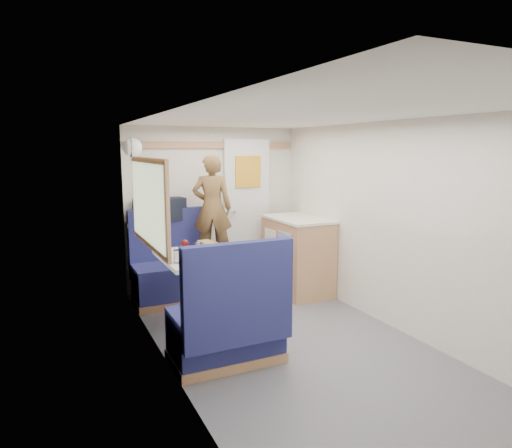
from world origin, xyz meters
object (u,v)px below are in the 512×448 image
person (212,208)px  pepper_grinder (189,253)px  duffel_bag (160,210)px  salt_grinder (188,252)px  dome_light (132,147)px  beer_glass (215,249)px  dinette_table (195,271)px  galley_counter (297,255)px  bench_near (228,329)px  bread_loaf (207,246)px  cheese_block (197,255)px  wine_glass (185,244)px  tumbler_left (177,256)px  bench_far (172,276)px  tumbler_right (200,248)px  orange_fruit (219,253)px  tray (201,257)px

person → pepper_grinder: person is taller
duffel_bag → salt_grinder: 1.15m
dome_light → beer_glass: size_ratio=2.14×
dinette_table → galley_counter: size_ratio=1.00×
beer_glass → person: bearing=71.8°
bench_near → bread_loaf: 1.14m
salt_grinder → bread_loaf: bread_loaf is taller
dinette_table → cheese_block: 0.24m
wine_glass → tumbler_left: size_ratio=1.44×
dinette_table → dome_light: size_ratio=4.60×
bench_far → duffel_bag: 0.78m
tumbler_left → person: bearing=54.8°
salt_grinder → duffel_bag: bearing=89.7°
bread_loaf → wine_glass: bearing=-148.8°
cheese_block → tumbler_right: size_ratio=0.83×
dome_light → orange_fruit: (0.56, -1.09, -0.97)m
dinette_table → wine_glass: (-0.10, -0.01, 0.28)m
bench_far → dome_light: size_ratio=5.25×
tray → wine_glass: bearing=139.4°
wine_glass → dinette_table: bearing=8.6°
tray → tumbler_left: 0.26m
galley_counter → tray: size_ratio=2.59×
beer_glass → tray: bearing=-152.2°
dinette_table → cheese_block: size_ratio=9.30×
beer_glass → pepper_grinder: 0.27m
bench_near → pepper_grinder: 0.94m
bench_near → bench_far: bearing=90.0°
tumbler_right → cheese_block: bearing=-115.3°
dome_light → cheese_block: (0.37, -0.99, -0.99)m
orange_fruit → tumbler_left: bearing=173.8°
bench_near → tumbler_left: 0.85m
galley_counter → dome_light: bearing=170.8°
duffel_bag → tumbler_left: bearing=-108.1°
bread_loaf → person: bearing=65.7°
duffel_bag → bench_near: bearing=-99.2°
duffel_bag → tumbler_right: (0.12, -1.10, -0.25)m
cheese_block → orange_fruit: bearing=-28.2°
orange_fruit → bench_far: bearing=98.5°
bench_far → bread_loaf: size_ratio=4.70×
bench_near → galley_counter: (1.47, 1.41, 0.17)m
person → dome_light: bearing=19.1°
salt_grinder → wine_glass: bearing=-159.7°
salt_grinder → tumbler_right: bearing=11.6°
tumbler_left → beer_glass: tumbler_left is taller
bench_far → wine_glass: bench_far is taller
dome_light → salt_grinder: (0.33, -0.85, -0.99)m
dome_light → bread_loaf: size_ratio=0.89×
dinette_table → wine_glass: wine_glass is taller
tumbler_left → beer_glass: size_ratio=1.24×
galley_counter → duffel_bag: duffel_bag is taller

